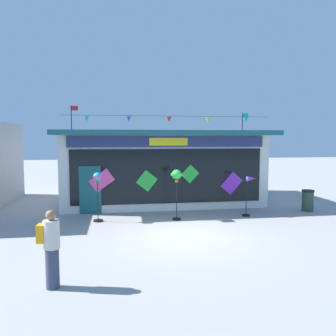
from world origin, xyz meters
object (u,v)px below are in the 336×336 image
at_px(wind_spinner_left, 177,179).
at_px(trash_bin, 308,200).
at_px(wind_spinner_far_left, 97,185).
at_px(person_near_camera, 51,247).
at_px(kite_shop_building, 160,166).
at_px(wind_spinner_center_left, 250,188).

bearing_deg(wind_spinner_left, trash_bin, 6.76).
bearing_deg(wind_spinner_far_left, person_near_camera, -96.72).
xyz_separation_m(kite_shop_building, wind_spinner_far_left, (-2.93, -4.03, -0.36)).
xyz_separation_m(wind_spinner_left, person_near_camera, (-3.67, -5.46, -0.72)).
bearing_deg(wind_spinner_left, wind_spinner_far_left, 176.03).
bearing_deg(person_near_camera, wind_spinner_left, -28.69).
height_order(wind_spinner_far_left, wind_spinner_center_left, wind_spinner_far_left).
bearing_deg(trash_bin, kite_shop_building, 149.50).
relative_size(wind_spinner_left, wind_spinner_center_left, 1.20).
distance_m(kite_shop_building, wind_spinner_far_left, 4.99).
relative_size(wind_spinner_center_left, trash_bin, 1.79).
relative_size(kite_shop_building, person_near_camera, 5.70).
distance_m(wind_spinner_left, wind_spinner_center_left, 3.08).
bearing_deg(trash_bin, wind_spinner_center_left, -169.73).
distance_m(wind_spinner_far_left, trash_bin, 8.99).
relative_size(wind_spinner_left, person_near_camera, 1.17).
relative_size(kite_shop_building, wind_spinner_center_left, 5.86).
relative_size(wind_spinner_far_left, person_near_camera, 1.12).
bearing_deg(kite_shop_building, wind_spinner_left, -88.99).
xyz_separation_m(kite_shop_building, wind_spinner_center_left, (3.12, -4.05, -0.62)).
distance_m(wind_spinner_left, person_near_camera, 6.61).
distance_m(wind_spinner_left, trash_bin, 6.07).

